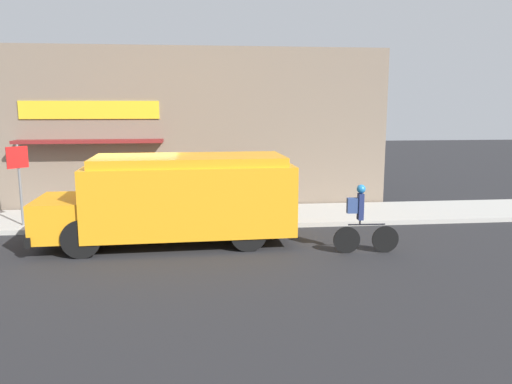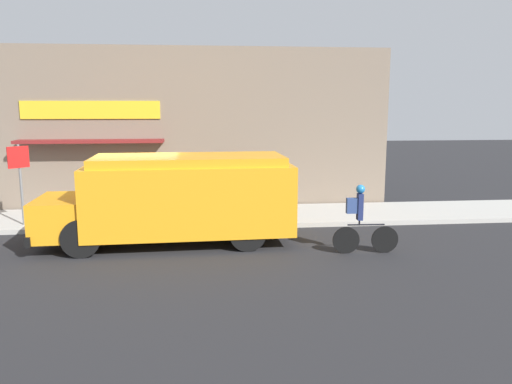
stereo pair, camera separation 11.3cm
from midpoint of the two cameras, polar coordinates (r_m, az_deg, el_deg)
name	(u,v)px [view 2 (the right image)]	position (r m, az deg, el deg)	size (l,w,h in m)	color
ground_plane	(134,232)	(14.33, -13.54, -4.44)	(70.00, 70.00, 0.00)	#232326
sidewalk	(140,218)	(15.69, -12.87, -2.93)	(28.00, 2.84, 0.13)	#ADAAA3
storefront	(142,130)	(16.89, -12.71, 6.95)	(16.49, 0.85, 5.38)	#756656
school_bus	(177,197)	(12.69, -8.73, -0.62)	(6.34, 2.66, 2.24)	orange
cyclist	(361,220)	(12.03, 12.20, -3.16)	(1.58, 0.21, 1.65)	black
stop_sign_post	(20,171)	(15.34, -25.20, 2.14)	(0.45, 0.45, 2.28)	slate
trash_bin	(240,195)	(16.38, -1.70, -0.37)	(0.53, 0.53, 0.87)	#38383D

